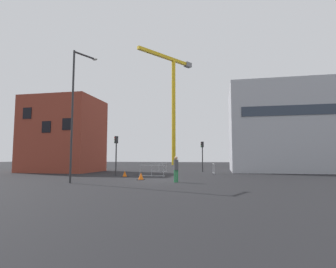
# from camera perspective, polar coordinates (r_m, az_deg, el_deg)

# --- Properties ---
(ground) EXTENTS (160.00, 160.00, 0.00)m
(ground) POSITION_cam_1_polar(r_m,az_deg,el_deg) (20.41, -2.39, -10.01)
(ground) COLOR black
(brick_building) EXTENTS (8.42, 6.83, 9.02)m
(brick_building) POSITION_cam_1_polar(r_m,az_deg,el_deg) (35.16, -21.57, -0.23)
(brick_building) COLOR brown
(brick_building) RESTS_ON ground
(office_block) EXTENTS (13.78, 10.15, 10.64)m
(office_block) POSITION_cam_1_polar(r_m,az_deg,el_deg) (36.58, 24.11, 0.96)
(office_block) COLOR #A8AAB2
(office_block) RESTS_ON ground
(construction_crane) EXTENTS (10.37, 13.89, 25.58)m
(construction_crane) POSITION_cam_1_polar(r_m,az_deg,el_deg) (62.90, 1.01, 8.55)
(construction_crane) COLOR gold
(construction_crane) RESTS_ON ground
(streetlamp_tall) EXTENTS (1.07, 1.79, 9.41)m
(streetlamp_tall) POSITION_cam_1_polar(r_m,az_deg,el_deg) (19.96, -19.42, 5.83)
(streetlamp_tall) COLOR #2D2D30
(streetlamp_tall) RESTS_ON ground
(traffic_light_verge) EXTENTS (0.39, 0.34, 3.68)m
(traffic_light_verge) POSITION_cam_1_polar(r_m,az_deg,el_deg) (32.65, 7.43, -3.74)
(traffic_light_verge) COLOR #232326
(traffic_light_verge) RESTS_ON ground
(traffic_light_near) EXTENTS (0.37, 0.37, 3.83)m
(traffic_light_near) POSITION_cam_1_polar(r_m,az_deg,el_deg) (26.32, -11.14, -3.18)
(traffic_light_near) COLOR #2D2D30
(traffic_light_near) RESTS_ON ground
(pedestrian_walking) EXTENTS (0.34, 0.34, 1.83)m
(pedestrian_walking) POSITION_cam_1_polar(r_m,az_deg,el_deg) (18.89, 1.74, -7.14)
(pedestrian_walking) COLOR #2D844C
(pedestrian_walking) RESTS_ON ground
(safety_barrier_front) EXTENTS (1.98, 0.07, 1.08)m
(safety_barrier_front) POSITION_cam_1_polar(r_m,az_deg,el_deg) (32.03, -1.96, -7.21)
(safety_barrier_front) COLOR #B2B5BA
(safety_barrier_front) RESTS_ON ground
(safety_barrier_rear) EXTENTS (2.46, 0.09, 1.08)m
(safety_barrier_rear) POSITION_cam_1_polar(r_m,az_deg,el_deg) (24.23, -3.54, -7.89)
(safety_barrier_rear) COLOR #9EA0A5
(safety_barrier_rear) RESTS_ON ground
(safety_barrier_left_run) EXTENTS (0.31, 2.10, 1.08)m
(safety_barrier_left_run) POSITION_cam_1_polar(r_m,az_deg,el_deg) (28.94, 9.83, -7.37)
(safety_barrier_left_run) COLOR #9EA0A5
(safety_barrier_left_run) RESTS_ON ground
(traffic_cone_by_barrier) EXTENTS (0.54, 0.54, 0.55)m
(traffic_cone_by_barrier) POSITION_cam_1_polar(r_m,az_deg,el_deg) (24.48, -9.33, -8.54)
(traffic_cone_by_barrier) COLOR black
(traffic_cone_by_barrier) RESTS_ON ground
(traffic_cone_on_verge) EXTENTS (0.56, 0.56, 0.56)m
(traffic_cone_on_verge) POSITION_cam_1_polar(r_m,az_deg,el_deg) (21.11, -5.87, -9.11)
(traffic_cone_on_verge) COLOR black
(traffic_cone_on_verge) RESTS_ON ground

